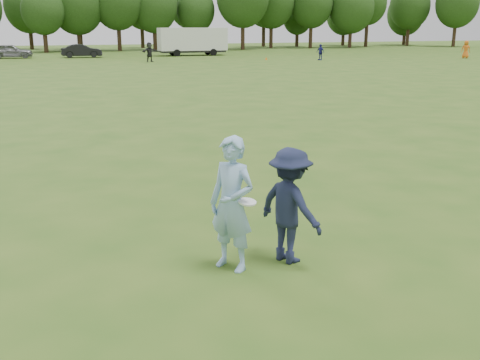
{
  "coord_description": "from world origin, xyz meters",
  "views": [
    {
      "loc": [
        -2.25,
        -7.02,
        3.62
      ],
      "look_at": [
        0.71,
        1.54,
        1.1
      ],
      "focal_mm": 42.0,
      "sensor_mm": 36.0,
      "label": 1
    }
  ],
  "objects_px": {
    "player_far_d": "(150,52)",
    "field_cone": "(266,58)",
    "thrower": "(232,204)",
    "cargo_trailer": "(192,40)",
    "player_far_c": "(466,49)",
    "car_f": "(82,51)",
    "car_e": "(11,51)",
    "player_far_b": "(320,52)",
    "defender": "(290,206)"
  },
  "relations": [
    {
      "from": "player_far_d",
      "to": "car_e",
      "type": "distance_m",
      "value": 17.21
    },
    {
      "from": "player_far_b",
      "to": "car_f",
      "type": "bearing_deg",
      "value": -144.62
    },
    {
      "from": "defender",
      "to": "player_far_b",
      "type": "xyz_separation_m",
      "value": [
        23.9,
        45.95,
        -0.11
      ]
    },
    {
      "from": "player_far_b",
      "to": "thrower",
      "type": "bearing_deg",
      "value": -53.76
    },
    {
      "from": "player_far_c",
      "to": "defender",
      "type": "bearing_deg",
      "value": 76.94
    },
    {
      "from": "thrower",
      "to": "defender",
      "type": "relative_size",
      "value": 1.13
    },
    {
      "from": "cargo_trailer",
      "to": "thrower",
      "type": "bearing_deg",
      "value": -103.88
    },
    {
      "from": "car_e",
      "to": "car_f",
      "type": "relative_size",
      "value": 1.03
    },
    {
      "from": "thrower",
      "to": "player_far_c",
      "type": "bearing_deg",
      "value": 100.31
    },
    {
      "from": "defender",
      "to": "car_f",
      "type": "relative_size",
      "value": 0.41
    },
    {
      "from": "defender",
      "to": "car_e",
      "type": "xyz_separation_m",
      "value": [
        -6.6,
        59.77,
        -0.14
      ]
    },
    {
      "from": "player_far_b",
      "to": "field_cone",
      "type": "height_order",
      "value": "player_far_b"
    },
    {
      "from": "thrower",
      "to": "player_far_c",
      "type": "xyz_separation_m",
      "value": [
        41.29,
        43.59,
        -0.07
      ]
    },
    {
      "from": "player_far_c",
      "to": "field_cone",
      "type": "relative_size",
      "value": 6.38
    },
    {
      "from": "thrower",
      "to": "car_e",
      "type": "height_order",
      "value": "thrower"
    },
    {
      "from": "player_far_b",
      "to": "cargo_trailer",
      "type": "height_order",
      "value": "cargo_trailer"
    },
    {
      "from": "player_far_c",
      "to": "cargo_trailer",
      "type": "bearing_deg",
      "value": -0.09
    },
    {
      "from": "defender",
      "to": "player_far_d",
      "type": "distance_m",
      "value": 49.22
    },
    {
      "from": "player_far_c",
      "to": "car_f",
      "type": "relative_size",
      "value": 0.43
    },
    {
      "from": "player_far_b",
      "to": "player_far_c",
      "type": "bearing_deg",
      "value": 56.56
    },
    {
      "from": "car_f",
      "to": "field_cone",
      "type": "bearing_deg",
      "value": -117.33
    },
    {
      "from": "thrower",
      "to": "player_far_d",
      "type": "bearing_deg",
      "value": 134.93
    },
    {
      "from": "player_far_b",
      "to": "cargo_trailer",
      "type": "xyz_separation_m",
      "value": [
        -10.28,
        12.98,
        0.97
      ]
    },
    {
      "from": "car_f",
      "to": "cargo_trailer",
      "type": "bearing_deg",
      "value": -86.2
    },
    {
      "from": "thrower",
      "to": "player_far_c",
      "type": "height_order",
      "value": "thrower"
    },
    {
      "from": "thrower",
      "to": "player_far_d",
      "type": "distance_m",
      "value": 49.33
    },
    {
      "from": "player_far_b",
      "to": "car_f",
      "type": "distance_m",
      "value": 26.43
    },
    {
      "from": "player_far_d",
      "to": "cargo_trailer",
      "type": "relative_size",
      "value": 0.21
    },
    {
      "from": "player_far_d",
      "to": "car_e",
      "type": "xyz_separation_m",
      "value": [
        -13.23,
        11.01,
        -0.18
      ]
    },
    {
      "from": "thrower",
      "to": "cargo_trailer",
      "type": "xyz_separation_m",
      "value": [
        14.56,
        58.91,
        0.75
      ]
    },
    {
      "from": "car_f",
      "to": "defender",
      "type": "bearing_deg",
      "value": -177.28
    },
    {
      "from": "player_far_d",
      "to": "car_e",
      "type": "height_order",
      "value": "player_far_d"
    },
    {
      "from": "cargo_trailer",
      "to": "player_far_b",
      "type": "bearing_deg",
      "value": -51.61
    },
    {
      "from": "defender",
      "to": "car_e",
      "type": "height_order",
      "value": "defender"
    },
    {
      "from": "player_far_d",
      "to": "field_cone",
      "type": "distance_m",
      "value": 12.17
    },
    {
      "from": "player_far_c",
      "to": "car_e",
      "type": "relative_size",
      "value": 0.42
    },
    {
      "from": "defender",
      "to": "player_far_b",
      "type": "height_order",
      "value": "defender"
    },
    {
      "from": "player_far_b",
      "to": "field_cone",
      "type": "xyz_separation_m",
      "value": [
        -5.14,
        2.21,
        -0.66
      ]
    },
    {
      "from": "defender",
      "to": "cargo_trailer",
      "type": "xyz_separation_m",
      "value": [
        13.62,
        58.93,
        0.86
      ]
    },
    {
      "from": "thrower",
      "to": "cargo_trailer",
      "type": "height_order",
      "value": "cargo_trailer"
    },
    {
      "from": "car_e",
      "to": "field_cone",
      "type": "height_order",
      "value": "car_e"
    },
    {
      "from": "player_far_c",
      "to": "field_cone",
      "type": "height_order",
      "value": "player_far_c"
    },
    {
      "from": "player_far_b",
      "to": "field_cone",
      "type": "relative_size",
      "value": 5.38
    },
    {
      "from": "player_far_b",
      "to": "car_e",
      "type": "xyz_separation_m",
      "value": [
        -30.5,
        13.82,
        -0.03
      ]
    },
    {
      "from": "thrower",
      "to": "cargo_trailer",
      "type": "bearing_deg",
      "value": 129.89
    },
    {
      "from": "defender",
      "to": "car_e",
      "type": "distance_m",
      "value": 60.14
    },
    {
      "from": "car_f",
      "to": "thrower",
      "type": "bearing_deg",
      "value": -178.19
    },
    {
      "from": "field_cone",
      "to": "thrower",
      "type": "bearing_deg",
      "value": -112.26
    },
    {
      "from": "cargo_trailer",
      "to": "player_far_d",
      "type": "bearing_deg",
      "value": -124.49
    },
    {
      "from": "defender",
      "to": "car_f",
      "type": "xyz_separation_m",
      "value": [
        0.85,
        58.87,
        -0.18
      ]
    }
  ]
}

